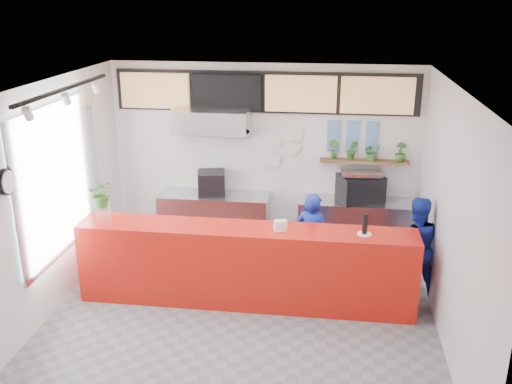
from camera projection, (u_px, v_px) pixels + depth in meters
The scene contains 46 objects.
floor at pixel (241, 317), 7.47m from camera, with size 5.00×5.00×0.00m, color slate.
ceiling at pixel (239, 87), 6.49m from camera, with size 5.00×5.00×0.00m, color silver.
wall_back at pixel (265, 156), 9.32m from camera, with size 5.00×5.00×0.00m, color white.
wall_left at pixel (48, 201), 7.30m from camera, with size 5.00×5.00×0.00m, color white.
wall_right at pixel (451, 221), 6.66m from camera, with size 5.00×5.00×0.00m, color white.
service_counter at pixel (246, 266), 7.67m from camera, with size 4.50×0.60×1.10m, color red.
cream_band at pixel (265, 89), 8.95m from camera, with size 5.00×0.02×0.80m, color beige.
prep_bench at pixel (215, 220), 9.48m from camera, with size 1.80×0.60×0.90m, color #B2B5BA.
panini_oven at pixel (211, 183), 9.28m from camera, with size 0.43×0.43×0.39m, color black.
extraction_hood at pixel (211, 120), 8.88m from camera, with size 1.20×0.70×0.35m, color #B2B5BA.
hood_lip at pixel (212, 132), 8.94m from camera, with size 1.20×0.70×0.08m, color #B2B5BA.
right_bench at pixel (354, 227), 9.19m from camera, with size 1.80×0.60×0.90m, color #B2B5BA.
espresso_machine at pixel (360, 188), 8.97m from camera, with size 0.66×0.47×0.43m, color black.
espresso_tray at pixel (361, 172), 8.88m from camera, with size 0.62×0.43×0.06m, color silver.
herb_shelf at pixel (364, 161), 9.02m from camera, with size 1.40×0.18×0.04m, color brown.
menu_board_far_left at pixel (155, 91), 9.08m from camera, with size 1.10×0.10×0.55m, color tan.
menu_board_mid_left at pixel (227, 92), 8.94m from camera, with size 1.10×0.10×0.55m, color black.
menu_board_mid_right at pixel (301, 94), 8.79m from camera, with size 1.10×0.10×0.55m, color tan.
menu_board_far_right at pixel (377, 95), 8.64m from camera, with size 1.10×0.10×0.55m, color tan.
soffit at pixel (265, 92), 8.94m from camera, with size 4.80×0.04×0.65m, color black.
window_pane at pixel (59, 179), 7.51m from camera, with size 0.04×2.20×1.90m, color silver.
window_frame at pixel (60, 179), 7.51m from camera, with size 0.03×2.30×2.00m, color #B2B5BA.
wall_clock_rim at pixel (6, 182), 6.27m from camera, with size 0.30×0.30×0.05m, color black.
wall_clock_face at pixel (9, 182), 6.26m from camera, with size 0.26×0.26×0.02m, color white.
track_rail at pixel (65, 89), 6.77m from camera, with size 0.05×2.40×0.04m, color black.
dec_plate_a at pixel (274, 142), 9.19m from camera, with size 0.24×0.24×0.03m, color silver.
dec_plate_b at pixel (292, 148), 9.18m from camera, with size 0.24×0.24×0.03m, color silver.
dec_plate_c at pixel (274, 160), 9.29m from camera, with size 0.24×0.24×0.03m, color silver.
dec_plate_d at pixel (296, 133), 9.10m from camera, with size 0.24×0.24×0.03m, color silver.
photo_frame_a at pixel (334, 128), 9.00m from camera, with size 0.20×0.02×0.25m, color #598CBF.
photo_frame_b at pixel (353, 129), 8.96m from camera, with size 0.20×0.02×0.25m, color #598CBF.
photo_frame_c at pixel (372, 129), 8.92m from camera, with size 0.20×0.02×0.25m, color #598CBF.
photo_frame_d at pixel (333, 144), 9.08m from camera, with size 0.20×0.02×0.25m, color #598CBF.
photo_frame_e at pixel (352, 144), 9.04m from camera, with size 0.20×0.02×0.25m, color #598CBF.
photo_frame_f at pixel (371, 145), 9.00m from camera, with size 0.20×0.02×0.25m, color #598CBF.
staff_center at pixel (312, 240), 8.08m from camera, with size 0.51×0.34×1.41m, color #162897.
staff_right at pixel (415, 247), 7.82m from camera, with size 0.70×0.55×1.44m, color #162897.
herb_a at pixel (334, 149), 9.03m from camera, with size 0.17×0.11×0.32m, color #356E26.
herb_b at pixel (352, 150), 8.99m from camera, with size 0.18×0.14×0.32m, color #356E26.
herb_c at pixel (372, 152), 8.95m from camera, with size 0.26×0.22×0.28m, color #356E26.
herb_d at pixel (400, 152), 8.90m from camera, with size 0.17×0.15×0.30m, color #356E26.
glass_vase at pixel (104, 214), 7.63m from camera, with size 0.20×0.20×0.25m, color white.
basil_vase at pixel (102, 194), 7.54m from camera, with size 0.34×0.29×0.38m, color #356E26.
napkin_holder at pixel (280, 226), 7.38m from camera, with size 0.16×0.10×0.14m, color white.
white_plate at pixel (364, 234), 7.27m from camera, with size 0.19×0.19×0.01m, color white.
pepper_mill at pixel (365, 224), 7.22m from camera, with size 0.07×0.07×0.27m, color black.
Camera 1 is at (1.07, -6.43, 4.00)m, focal length 40.00 mm.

